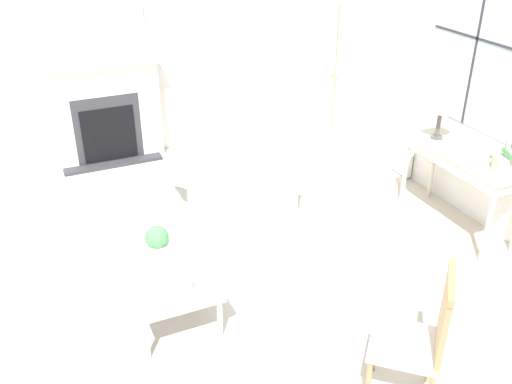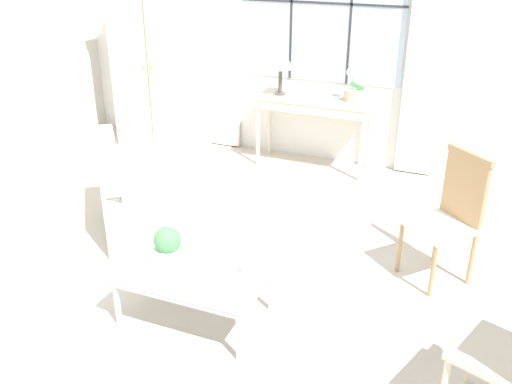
{
  "view_description": "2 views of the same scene",
  "coord_description": "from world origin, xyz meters",
  "px_view_note": "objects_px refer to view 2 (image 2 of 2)",
  "views": [
    {
      "loc": [
        3.73,
        -1.09,
        3.04
      ],
      "look_at": [
        0.15,
        0.5,
        0.92
      ],
      "focal_mm": 40.0,
      "sensor_mm": 36.0,
      "label": 1
    },
    {
      "loc": [
        1.79,
        -3.15,
        2.53
      ],
      "look_at": [
        0.28,
        0.51,
        0.66
      ],
      "focal_mm": 40.0,
      "sensor_mm": 36.0,
      "label": 2
    }
  ],
  "objects_px": {
    "armoire": "(160,59)",
    "armchair_upholstered": "(148,200)",
    "table_lamp": "(281,61)",
    "potted_orchid": "(353,84)",
    "console_table": "(314,106)",
    "side_chair_wooden": "(452,210)",
    "potted_plant_small": "(168,245)",
    "pillar_candle": "(247,266)",
    "coffee_table": "(194,273)"
  },
  "relations": [
    {
      "from": "potted_orchid",
      "to": "pillar_candle",
      "type": "bearing_deg",
      "value": -89.07
    },
    {
      "from": "potted_orchid",
      "to": "pillar_candle",
      "type": "distance_m",
      "value": 3.0
    },
    {
      "from": "side_chair_wooden",
      "to": "pillar_candle",
      "type": "height_order",
      "value": "side_chair_wooden"
    },
    {
      "from": "console_table",
      "to": "potted_plant_small",
      "type": "distance_m",
      "value": 2.99
    },
    {
      "from": "console_table",
      "to": "potted_plant_small",
      "type": "relative_size",
      "value": 4.86
    },
    {
      "from": "armchair_upholstered",
      "to": "coffee_table",
      "type": "distance_m",
      "value": 1.44
    },
    {
      "from": "table_lamp",
      "to": "coffee_table",
      "type": "relative_size",
      "value": 0.46
    },
    {
      "from": "console_table",
      "to": "side_chair_wooden",
      "type": "bearing_deg",
      "value": -46.97
    },
    {
      "from": "armoire",
      "to": "console_table",
      "type": "xyz_separation_m",
      "value": [
        1.92,
        0.03,
        -0.36
      ]
    },
    {
      "from": "potted_orchid",
      "to": "pillar_candle",
      "type": "xyz_separation_m",
      "value": [
        0.05,
        -2.95,
        -0.52
      ]
    },
    {
      "from": "armoire",
      "to": "armchair_upholstered",
      "type": "height_order",
      "value": "armoire"
    },
    {
      "from": "armoire",
      "to": "console_table",
      "type": "bearing_deg",
      "value": 0.84
    },
    {
      "from": "armoire",
      "to": "pillar_candle",
      "type": "height_order",
      "value": "armoire"
    },
    {
      "from": "coffee_table",
      "to": "armoire",
      "type": "bearing_deg",
      "value": 124.2
    },
    {
      "from": "side_chair_wooden",
      "to": "potted_orchid",
      "type": "bearing_deg",
      "value": 124.56
    },
    {
      "from": "potted_orchid",
      "to": "potted_plant_small",
      "type": "height_order",
      "value": "potted_orchid"
    },
    {
      "from": "table_lamp",
      "to": "armchair_upholstered",
      "type": "height_order",
      "value": "table_lamp"
    },
    {
      "from": "console_table",
      "to": "coffee_table",
      "type": "bearing_deg",
      "value": -88.3
    },
    {
      "from": "table_lamp",
      "to": "potted_orchid",
      "type": "relative_size",
      "value": 1.0
    },
    {
      "from": "potted_orchid",
      "to": "potted_plant_small",
      "type": "xyz_separation_m",
      "value": [
        -0.52,
        -3.01,
        -0.46
      ]
    },
    {
      "from": "potted_orchid",
      "to": "pillar_candle",
      "type": "relative_size",
      "value": 3.23
    },
    {
      "from": "pillar_candle",
      "to": "coffee_table",
      "type": "bearing_deg",
      "value": -169.15
    },
    {
      "from": "potted_plant_small",
      "to": "pillar_candle",
      "type": "distance_m",
      "value": 0.57
    },
    {
      "from": "potted_orchid",
      "to": "armchair_upholstered",
      "type": "distance_m",
      "value": 2.52
    },
    {
      "from": "potted_orchid",
      "to": "armchair_upholstered",
      "type": "height_order",
      "value": "potted_orchid"
    },
    {
      "from": "armchair_upholstered",
      "to": "pillar_candle",
      "type": "relative_size",
      "value": 8.89
    },
    {
      "from": "armoire",
      "to": "coffee_table",
      "type": "bearing_deg",
      "value": -55.8
    },
    {
      "from": "coffee_table",
      "to": "console_table",
      "type": "bearing_deg",
      "value": 91.7
    },
    {
      "from": "table_lamp",
      "to": "side_chair_wooden",
      "type": "height_order",
      "value": "table_lamp"
    },
    {
      "from": "armoire",
      "to": "potted_orchid",
      "type": "bearing_deg",
      "value": 1.54
    },
    {
      "from": "potted_orchid",
      "to": "coffee_table",
      "type": "relative_size",
      "value": 0.46
    },
    {
      "from": "coffee_table",
      "to": "pillar_candle",
      "type": "bearing_deg",
      "value": 10.85
    },
    {
      "from": "table_lamp",
      "to": "coffee_table",
      "type": "distance_m",
      "value": 3.11
    },
    {
      "from": "table_lamp",
      "to": "coffee_table",
      "type": "height_order",
      "value": "table_lamp"
    },
    {
      "from": "console_table",
      "to": "armoire",
      "type": "bearing_deg",
      "value": -179.16
    },
    {
      "from": "pillar_candle",
      "to": "potted_orchid",
      "type": "bearing_deg",
      "value": 90.93
    },
    {
      "from": "armoire",
      "to": "armchair_upholstered",
      "type": "relative_size",
      "value": 1.66
    },
    {
      "from": "coffee_table",
      "to": "pillar_candle",
      "type": "height_order",
      "value": "pillar_candle"
    },
    {
      "from": "table_lamp",
      "to": "potted_orchid",
      "type": "height_order",
      "value": "same"
    },
    {
      "from": "armoire",
      "to": "potted_plant_small",
      "type": "xyz_separation_m",
      "value": [
        1.81,
        -2.95,
        -0.54
      ]
    },
    {
      "from": "table_lamp",
      "to": "potted_plant_small",
      "type": "bearing_deg",
      "value": -84.58
    },
    {
      "from": "console_table",
      "to": "potted_orchid",
      "type": "height_order",
      "value": "potted_orchid"
    },
    {
      "from": "armoire",
      "to": "side_chair_wooden",
      "type": "bearing_deg",
      "value": -25.83
    },
    {
      "from": "armoire",
      "to": "coffee_table",
      "type": "distance_m",
      "value": 3.65
    },
    {
      "from": "table_lamp",
      "to": "coffee_table",
      "type": "xyz_separation_m",
      "value": [
        0.48,
        -2.97,
        -0.81
      ]
    },
    {
      "from": "side_chair_wooden",
      "to": "potted_plant_small",
      "type": "relative_size",
      "value": 3.92
    },
    {
      "from": "pillar_candle",
      "to": "table_lamp",
      "type": "bearing_deg",
      "value": 106.3
    },
    {
      "from": "coffee_table",
      "to": "side_chair_wooden",
      "type": "bearing_deg",
      "value": 38.7
    },
    {
      "from": "coffee_table",
      "to": "pillar_candle",
      "type": "distance_m",
      "value": 0.39
    },
    {
      "from": "armchair_upholstered",
      "to": "armoire",
      "type": "bearing_deg",
      "value": 117.06
    }
  ]
}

